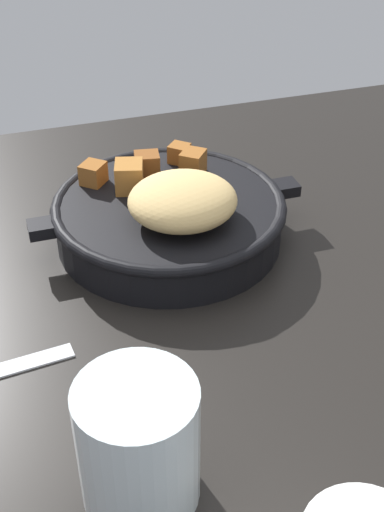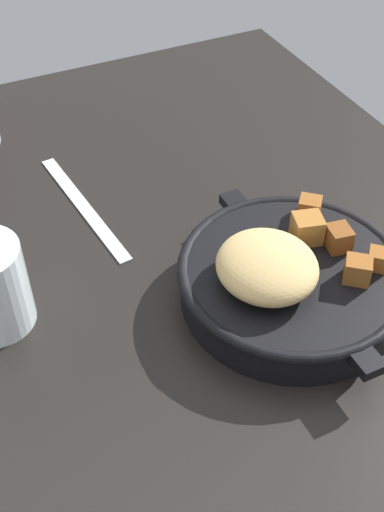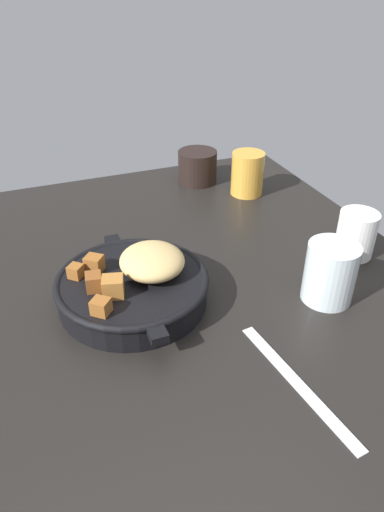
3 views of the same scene
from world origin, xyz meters
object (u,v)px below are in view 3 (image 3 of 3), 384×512
at_px(cast_iron_skillet, 134,284).
at_px(coffee_mug_dark, 197,167).
at_px(juice_glass_amber, 247,174).
at_px(white_creamer_pitcher, 356,234).
at_px(butter_knife, 297,382).
at_px(water_glass_tall, 330,273).

distance_m(cast_iron_skillet, coffee_mug_dark, 0.46).
distance_m(juice_glass_amber, white_creamer_pitcher, 0.30).
bearing_deg(juice_glass_amber, coffee_mug_dark, -142.11).
distance_m(cast_iron_skillet, juice_glass_amber, 0.44).
height_order(butter_knife, coffee_mug_dark, coffee_mug_dark).
height_order(juice_glass_amber, water_glass_tall, same).
xyz_separation_m(cast_iron_skillet, coffee_mug_dark, (-0.39, 0.26, 0.01)).
bearing_deg(water_glass_tall, butter_knife, -45.37).
height_order(cast_iron_skillet, water_glass_tall, water_glass_tall).
relative_size(juice_glass_amber, white_creamer_pitcher, 1.14).
bearing_deg(water_glass_tall, coffee_mug_dark, -177.61).
bearing_deg(coffee_mug_dark, cast_iron_skillet, -33.91).
distance_m(juice_glass_amber, coffee_mug_dark, 0.13).
height_order(juice_glass_amber, coffee_mug_dark, juice_glass_amber).
distance_m(cast_iron_skillet, water_glass_tall, 0.30).
bearing_deg(coffee_mug_dark, water_glass_tall, 2.39).
height_order(cast_iron_skillet, white_creamer_pitcher, cast_iron_skillet).
relative_size(butter_knife, white_creamer_pitcher, 2.75).
height_order(coffee_mug_dark, white_creamer_pitcher, white_creamer_pitcher).
bearing_deg(coffee_mug_dark, white_creamer_pitcher, 19.28).
bearing_deg(cast_iron_skillet, juice_glass_amber, 130.19).
bearing_deg(white_creamer_pitcher, water_glass_tall, -53.16).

